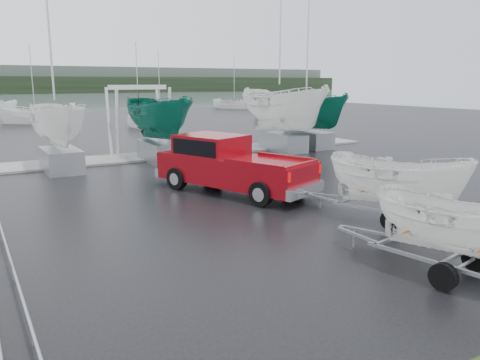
% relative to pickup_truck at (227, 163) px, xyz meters
% --- Properties ---
extents(ground_plane, '(120.00, 120.00, 0.00)m').
position_rel_pickup_truck_xyz_m(ground_plane, '(0.46, -3.17, -1.15)').
color(ground_plane, black).
rests_on(ground_plane, ground).
extents(lake, '(300.00, 300.00, 0.00)m').
position_rel_pickup_truck_xyz_m(lake, '(0.46, 96.83, -1.16)').
color(lake, slate).
rests_on(lake, ground).
extents(dock, '(30.00, 3.00, 0.12)m').
position_rel_pickup_truck_xyz_m(dock, '(0.46, 9.83, -1.10)').
color(dock, gray).
rests_on(dock, ground).
extents(pickup_truck, '(4.41, 7.01, 2.21)m').
position_rel_pickup_truck_xyz_m(pickup_truck, '(0.00, 0.00, 0.00)').
color(pickup_truck, maroon).
rests_on(pickup_truck, ground).
extents(trailer_hitched, '(2.36, 3.79, 4.97)m').
position_rel_pickup_truck_xyz_m(trailer_hitched, '(2.38, -6.43, 1.55)').
color(trailer_hitched, '#92959A').
rests_on(trailer_hitched, ground).
extents(trailer_parked, '(1.88, 3.76, 4.37)m').
position_rel_pickup_truck_xyz_m(trailer_parked, '(0.19, -9.97, 1.24)').
color(trailer_parked, '#92959A').
rests_on(trailer_parked, ground).
extents(boat_hoist, '(3.30, 2.18, 4.12)m').
position_rel_pickup_truck_xyz_m(boat_hoist, '(-0.21, 9.83, 1.52)').
color(boat_hoist, silver).
rests_on(boat_hoist, ground).
extents(keelboat_0, '(2.26, 3.20, 10.43)m').
position_rel_pickup_truck_xyz_m(keelboat_0, '(-4.91, 7.83, 2.42)').
color(keelboat_0, '#92959A').
rests_on(keelboat_0, ground).
extents(keelboat_1, '(2.47, 3.20, 7.66)m').
position_rel_pickup_truck_xyz_m(keelboat_1, '(0.31, 8.03, 2.76)').
color(keelboat_1, '#92959A').
rests_on(keelboat_1, ground).
extents(keelboat_2, '(2.95, 3.20, 11.14)m').
position_rel_pickup_truck_xyz_m(keelboat_2, '(8.43, 7.83, 3.55)').
color(keelboat_2, '#92959A').
rests_on(keelboat_2, ground).
extents(keelboat_3, '(2.47, 3.20, 10.64)m').
position_rel_pickup_truck_xyz_m(keelboat_3, '(10.83, 8.13, 2.78)').
color(keelboat_3, '#92959A').
rests_on(keelboat_3, ground).
extents(mast_rack_1, '(0.56, 6.50, 0.06)m').
position_rel_pickup_truck_xyz_m(mast_rack_1, '(-8.54, -8.17, -0.80)').
color(mast_rack_1, '#92959A').
rests_on(mast_rack_1, ground).
extents(moored_boat_1, '(4.14, 4.10, 12.07)m').
position_rel_pickup_truck_xyz_m(moored_boat_1, '(-2.19, 37.02, -1.15)').
color(moored_boat_1, white).
rests_on(moored_boat_1, ground).
extents(moored_boat_2, '(3.10, 3.13, 11.11)m').
position_rel_pickup_truck_xyz_m(moored_boat_2, '(6.14, 28.70, -1.15)').
color(moored_boat_2, white).
rests_on(moored_boat_2, ground).
extents(moored_boat_3, '(3.99, 4.00, 11.71)m').
position_rel_pickup_truck_xyz_m(moored_boat_3, '(29.12, 49.72, -1.15)').
color(moored_boat_3, white).
rests_on(moored_boat_3, ground).
extents(moored_boat_5, '(3.54, 3.56, 11.33)m').
position_rel_pickup_truck_xyz_m(moored_boat_5, '(-3.29, 68.15, -1.15)').
color(moored_boat_5, white).
rests_on(moored_boat_5, ground).
extents(moored_boat_7, '(2.91, 2.96, 11.29)m').
position_rel_pickup_truck_xyz_m(moored_boat_7, '(12.29, 38.84, -1.15)').
color(moored_boat_7, white).
rests_on(moored_boat_7, ground).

